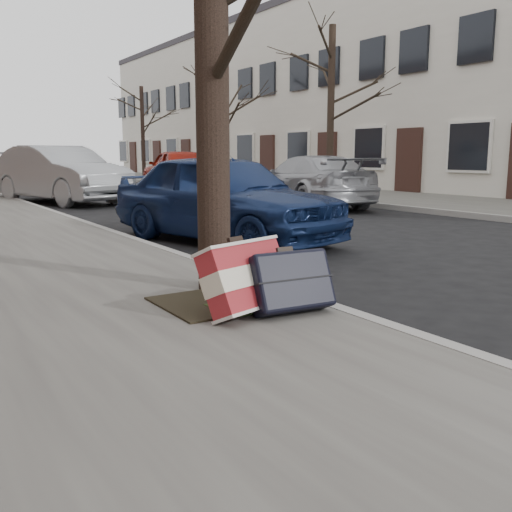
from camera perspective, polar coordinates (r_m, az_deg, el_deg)
ground at (r=5.07m, az=23.36°, el=-5.44°), size 120.00×120.00×0.00m
far_sidewalk at (r=21.35m, az=1.25°, el=6.83°), size 4.00×70.00×0.12m
house_far at (r=25.54m, az=10.34°, el=15.17°), size 6.70×40.00×7.20m
dirt_patch at (r=4.57m, az=-4.16°, el=-4.62°), size 0.85×0.85×0.02m
suitcase_red at (r=4.19m, az=-0.98°, el=-2.21°), size 0.79×0.58×0.55m
suitcase_navy at (r=4.23m, az=3.47°, el=-2.51°), size 0.65×0.42×0.49m
car_near_front at (r=8.46m, az=-3.18°, el=5.90°), size 2.44×4.17×1.33m
car_near_mid at (r=16.16m, az=-18.98°, el=7.72°), size 2.90×4.88×1.52m
car_near_back at (r=23.07m, az=-23.08°, el=7.85°), size 3.11×5.28×1.38m
car_far_front at (r=14.34m, az=5.36°, el=7.46°), size 2.50×4.59×1.26m
car_far_back at (r=21.20m, az=-7.92°, el=8.59°), size 2.40×4.63×1.51m
tree_far_a at (r=17.64m, az=7.48°, el=14.19°), size 0.21×0.21×4.88m
tree_far_b at (r=22.82m, az=-3.02°, el=13.47°), size 0.22×0.22×5.00m
tree_far_c at (r=30.62m, az=-11.26°, el=12.05°), size 0.20×0.20×4.59m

